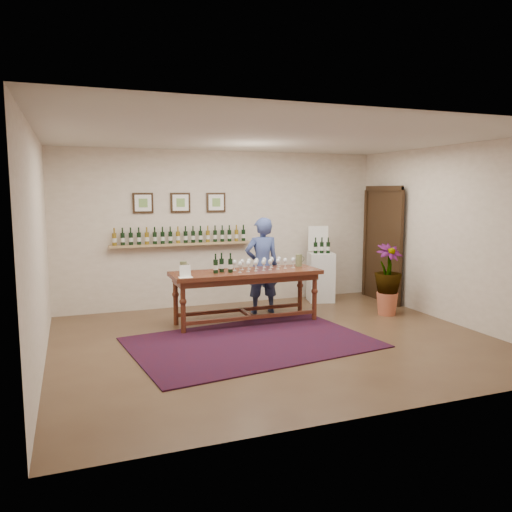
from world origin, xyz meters
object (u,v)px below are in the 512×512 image
object	(u,v)px
tasting_table	(246,279)
person	(262,266)
potted_plant	(388,279)
display_pedestal	(321,277)

from	to	relation	value
tasting_table	person	xyz separation A→B (m)	(0.47, 0.53, 0.11)
potted_plant	person	distance (m)	2.13
tasting_table	display_pedestal	size ratio (longest dim) A/B	2.55
tasting_table	potted_plant	size ratio (longest dim) A/B	2.28
tasting_table	person	size ratio (longest dim) A/B	1.44
potted_plant	person	size ratio (longest dim) A/B	0.63
display_pedestal	potted_plant	bearing A→B (deg)	-67.62
person	potted_plant	bearing A→B (deg)	159.10
tasting_table	person	world-z (taller)	person
tasting_table	potted_plant	world-z (taller)	potted_plant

